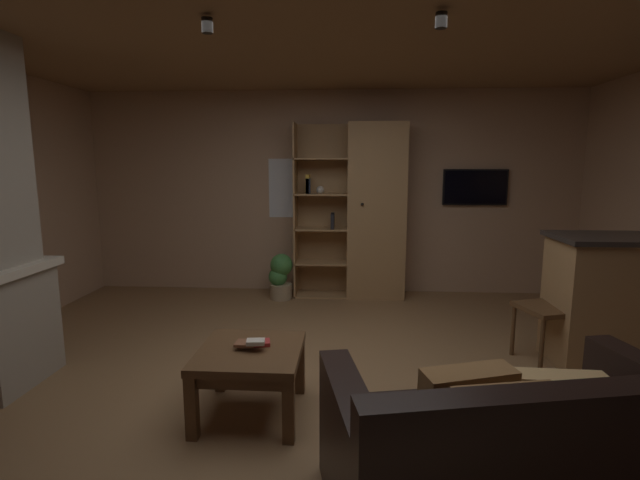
{
  "coord_description": "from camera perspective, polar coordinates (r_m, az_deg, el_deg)",
  "views": [
    {
      "loc": [
        0.22,
        -3.16,
        1.63
      ],
      "look_at": [
        0.0,
        0.4,
        1.05
      ],
      "focal_mm": 25.99,
      "sensor_mm": 36.0,
      "label": 1
    }
  ],
  "objects": [
    {
      "name": "table_book_1",
      "position": [
        3.11,
        -9.18,
        -12.46
      ],
      "size": [
        0.13,
        0.11,
        0.02
      ],
      "primitive_type": "cube",
      "rotation": [
        0.0,
        0.0,
        -0.05
      ],
      "color": "brown",
      "rests_on": "coffee_table"
    },
    {
      "name": "table_book_2",
      "position": [
        3.06,
        -7.93,
        -12.32
      ],
      "size": [
        0.12,
        0.1,
        0.03
      ],
      "primitive_type": "cube",
      "rotation": [
        0.0,
        0.0,
        0.12
      ],
      "color": "beige",
      "rests_on": "coffee_table"
    },
    {
      "name": "potted_floor_plant",
      "position": [
        5.72,
        -4.89,
        -4.39
      ],
      "size": [
        0.3,
        0.3,
        0.56
      ],
      "color": "#9E896B",
      "rests_on": "ground"
    },
    {
      "name": "table_book_0",
      "position": [
        3.17,
        -7.2,
        -12.44
      ],
      "size": [
        0.13,
        0.12,
        0.03
      ],
      "primitive_type": "cube",
      "rotation": [
        0.0,
        0.0,
        0.21
      ],
      "color": "#B22D2D",
      "rests_on": "coffee_table"
    },
    {
      "name": "ceiling",
      "position": [
        3.3,
        -0.48,
        25.52
      ],
      "size": [
        6.19,
        5.53,
        0.02
      ],
      "primitive_type": "cube",
      "color": "#8E6B47"
    },
    {
      "name": "bookshelf_cabinet",
      "position": [
        5.72,
        6.04,
        3.43
      ],
      "size": [
        1.35,
        0.41,
        2.13
      ],
      "color": "#A87F51",
      "rests_on": "ground"
    },
    {
      "name": "floor",
      "position": [
        3.57,
        -0.42,
        -18.12
      ],
      "size": [
        6.19,
        5.53,
        0.02
      ],
      "primitive_type": "cube",
      "color": "olive",
      "rests_on": "ground"
    },
    {
      "name": "track_light_spot_2",
      "position": [
        3.12,
        14.7,
        24.69
      ],
      "size": [
        0.07,
        0.07,
        0.09
      ],
      "primitive_type": "cylinder",
      "color": "black"
    },
    {
      "name": "coffee_table",
      "position": [
        3.15,
        -8.59,
        -14.53
      ],
      "size": [
        0.66,
        0.7,
        0.45
      ],
      "color": "brown",
      "rests_on": "ground"
    },
    {
      "name": "wall_back",
      "position": [
        5.97,
        1.45,
        5.8
      ],
      "size": [
        6.31,
        0.06,
        2.55
      ],
      "primitive_type": "cube",
      "color": "tan",
      "rests_on": "ground"
    },
    {
      "name": "dining_chair",
      "position": [
        4.33,
        27.15,
        -6.56
      ],
      "size": [
        0.52,
        0.52,
        0.92
      ],
      "color": "brown",
      "rests_on": "ground"
    },
    {
      "name": "wall_mounted_tv",
      "position": [
        6.1,
        18.54,
        6.19
      ],
      "size": [
        0.79,
        0.06,
        0.44
      ],
      "color": "black"
    },
    {
      "name": "leather_couch",
      "position": [
        2.49,
        23.09,
        -24.01
      ],
      "size": [
        1.83,
        1.25,
        0.84
      ],
      "color": "black",
      "rests_on": "ground"
    },
    {
      "name": "window_pane_back",
      "position": [
        5.98,
        -3.62,
        6.38
      ],
      "size": [
        0.56,
        0.01,
        0.75
      ],
      "primitive_type": "cube",
      "color": "white"
    },
    {
      "name": "track_light_spot_1",
      "position": [
        3.21,
        -13.71,
        24.27
      ],
      "size": [
        0.07,
        0.07,
        0.09
      ],
      "primitive_type": "cylinder",
      "color": "black"
    }
  ]
}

